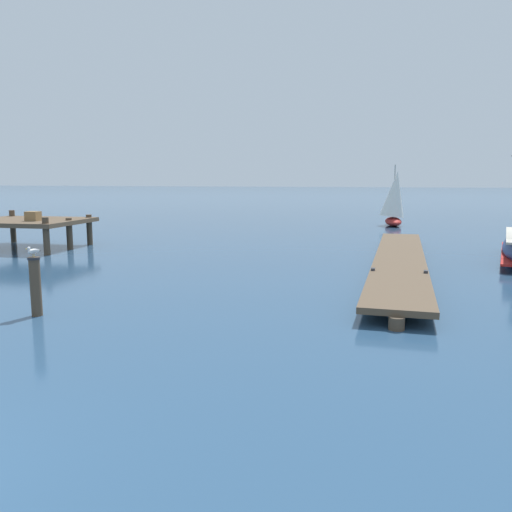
% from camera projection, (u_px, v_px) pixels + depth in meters
% --- Properties ---
extents(floating_dock, '(1.97, 16.94, 0.53)m').
position_uv_depth(floating_dock, '(400.00, 259.00, 19.44)').
color(floating_dock, brown).
rests_on(floating_dock, ground).
extents(pier_platform, '(5.43, 4.65, 1.83)m').
position_uv_depth(pier_platform, '(27.00, 223.00, 24.91)').
color(pier_platform, brown).
rests_on(pier_platform, ground).
extents(mooring_piling, '(0.30, 0.30, 1.46)m').
position_uv_depth(mooring_piling, '(35.00, 285.00, 12.67)').
color(mooring_piling, '#4C3D2D').
rests_on(mooring_piling, ground).
extents(perched_seagull, '(0.21, 0.37, 0.27)m').
position_uv_depth(perched_seagull, '(33.00, 251.00, 12.55)').
color(perched_seagull, gold).
rests_on(perched_seagull, mooring_piling).
extents(distant_sailboat, '(2.18, 3.48, 4.31)m').
position_uv_depth(distant_sailboat, '(394.00, 199.00, 36.57)').
color(distant_sailboat, '#AD2823').
rests_on(distant_sailboat, ground).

